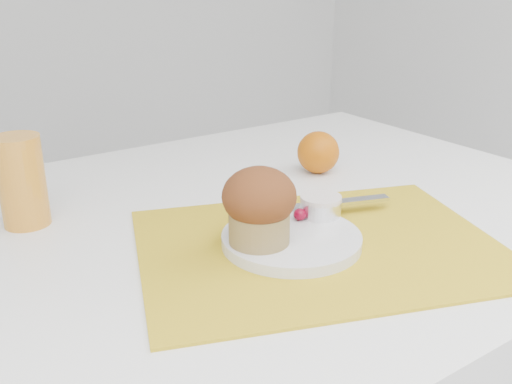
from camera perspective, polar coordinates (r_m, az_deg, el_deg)
placemat at (r=0.74m, az=6.32°, el=-5.32°), size 0.54×0.47×0.00m
plate at (r=0.73m, az=3.56°, el=-4.74°), size 0.18×0.18×0.01m
ramekin at (r=0.78m, az=6.47°, el=-1.47°), size 0.06×0.06×0.02m
cream at (r=0.77m, az=6.51°, el=-0.63°), size 0.06×0.06×0.01m
raspberry_near at (r=0.76m, az=1.98°, el=-2.20°), size 0.02×0.02×0.02m
raspberry_far at (r=0.76m, az=4.41°, el=-2.25°), size 0.02×0.02×0.02m
butter_knife at (r=0.81m, az=6.46°, el=-1.27°), size 0.20×0.08×0.01m
orange at (r=0.99m, az=6.24°, el=3.97°), size 0.07×0.07×0.07m
juice_glass at (r=0.84m, az=-22.39°, el=1.01°), size 0.08×0.08×0.13m
muffin at (r=0.68m, az=0.32°, el=-1.29°), size 0.09×0.09×0.10m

